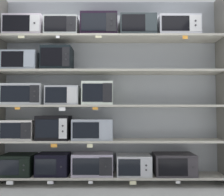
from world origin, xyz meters
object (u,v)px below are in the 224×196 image
microwave_7 (94,129)px  microwave_15 (100,26)px  microwave_13 (26,28)px  microwave_16 (138,28)px  microwave_8 (25,95)px  microwave_14 (64,28)px  microwave_1 (55,164)px  microwave_3 (135,165)px  microwave_12 (59,59)px  microwave_4 (175,164)px  microwave_0 (20,164)px  microwave_5 (21,130)px  microwave_9 (64,96)px  microwave_11 (23,62)px  microwave_10 (99,94)px  microwave_6 (55,128)px  microwave_2 (94,164)px  microwave_17 (179,28)px

microwave_7 → microwave_15: bearing=-0.1°
microwave_13 → microwave_16: microwave_13 is taller
microwave_8 → microwave_14: microwave_14 is taller
microwave_1 → microwave_3: (1.13, -0.00, -0.01)m
microwave_8 → microwave_12: microwave_12 is taller
microwave_4 → microwave_7: size_ratio=0.99×
microwave_7 → microwave_8: microwave_8 is taller
microwave_4 → microwave_14: size_ratio=1.21×
microwave_0 → microwave_1: 0.49m
microwave_3 → microwave_5: size_ratio=1.07×
microwave_9 → microwave_11: 0.77m
microwave_10 → microwave_13: size_ratio=0.79×
microwave_13 → microwave_9: bearing=-0.0°
microwave_4 → microwave_8: size_ratio=1.00×
microwave_6 → microwave_11: (-0.47, -0.00, 0.94)m
microwave_0 → microwave_4: bearing=-0.0°
microwave_0 → microwave_5: bearing=-3.3°
microwave_11 → microwave_14: microwave_14 is taller
microwave_7 → microwave_14: size_ratio=1.22×
microwave_2 → microwave_9: (-0.43, -0.00, 0.96)m
microwave_2 → microwave_17: microwave_17 is taller
microwave_0 → microwave_4: 2.19m
microwave_12 → microwave_17: (1.74, 0.00, 0.46)m
microwave_11 → microwave_12: microwave_12 is taller
microwave_0 → microwave_8: bearing=-0.2°
microwave_8 → microwave_14: bearing=-0.0°
microwave_6 → microwave_4: bearing=-0.0°
microwave_0 → microwave_3: 1.62m
microwave_1 → microwave_17: size_ratio=0.76×
microwave_4 → microwave_6: microwave_6 is taller
microwave_0 → microwave_9: (0.62, -0.00, 0.97)m
microwave_1 → microwave_5: bearing=-180.0°
microwave_2 → microwave_9: microwave_9 is taller
microwave_5 → microwave_9: (0.61, -0.00, 0.48)m
microwave_2 → microwave_4: (1.14, -0.00, -0.00)m
microwave_10 → microwave_13: (-1.06, -0.00, 0.96)m
microwave_13 → microwave_14: bearing=-0.0°
microwave_4 → microwave_3: bearing=-180.0°
microwave_4 → microwave_5: bearing=180.0°
microwave_5 → microwave_9: microwave_9 is taller
microwave_12 → microwave_17: bearing=0.0°
microwave_8 → microwave_12: bearing=0.0°
microwave_8 → microwave_2: bearing=0.0°
microwave_0 → microwave_8: microwave_8 is taller
microwave_8 → microwave_12: (0.47, 0.00, 0.51)m
microwave_1 → microwave_13: size_ratio=0.81×
microwave_12 → microwave_13: size_ratio=0.78×
microwave_7 → microwave_12: microwave_12 is taller
microwave_3 → microwave_12: microwave_12 is taller
microwave_1 → microwave_17: (1.78, -0.00, 1.95)m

